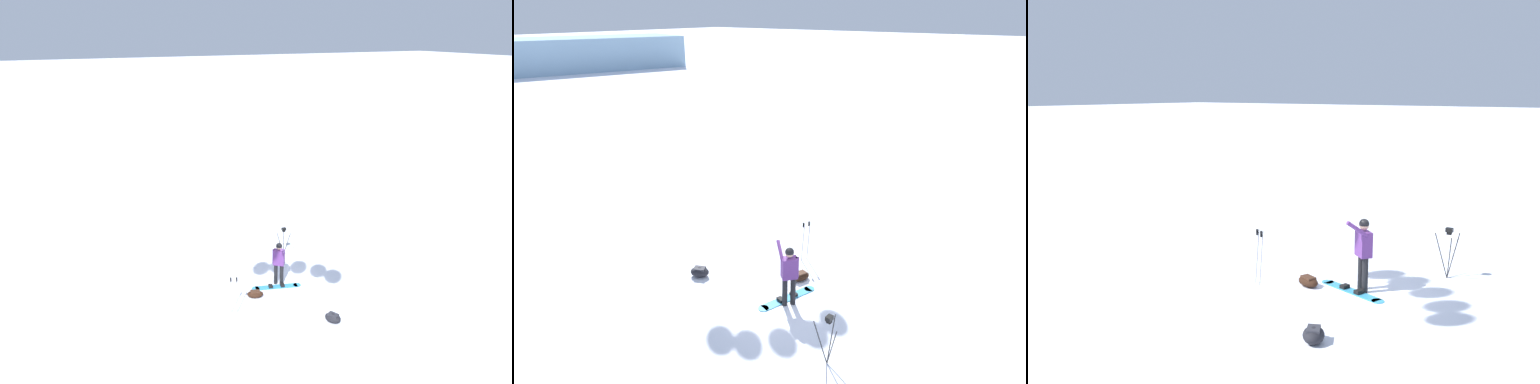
# 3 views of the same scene
# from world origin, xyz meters

# --- Properties ---
(ground_plane) EXTENTS (300.00, 300.00, 0.00)m
(ground_plane) POSITION_xyz_m (0.00, 0.00, 0.00)
(ground_plane) COLOR white
(snowboarder) EXTENTS (0.76, 0.48, 1.69)m
(snowboarder) POSITION_xyz_m (0.00, 0.21, 1.01)
(snowboarder) COLOR black
(snowboarder) RESTS_ON ground_plane
(snowboard) EXTENTS (0.70, 1.77, 0.10)m
(snowboard) POSITION_xyz_m (-0.17, 0.38, 0.02)
(snowboard) COLOR teal
(snowboard) RESTS_ON ground_plane
(gear_bag_large) EXTENTS (0.66, 0.59, 0.29)m
(gear_bag_large) POSITION_xyz_m (-2.83, -0.29, 0.15)
(gear_bag_large) COLOR black
(gear_bag_large) RESTS_ON ground_plane
(camera_tripod) EXTENTS (0.60, 0.52, 1.24)m
(camera_tripod) POSITION_xyz_m (1.96, -1.05, 0.89)
(camera_tripod) COLOR #262628
(camera_tripod) RESTS_ON ground_plane
(gear_bag_small) EXTENTS (0.53, 0.65, 0.24)m
(gear_bag_small) POSITION_xyz_m (-0.44, 1.36, 0.12)
(gear_bag_small) COLOR black
(gear_bag_small) RESTS_ON ground_plane
(ski_poles) EXTENTS (0.21, 0.24, 1.29)m
(ski_poles) POSITION_xyz_m (-0.96, 2.38, 0.84)
(ski_poles) COLOR gray
(ski_poles) RESTS_ON ground_plane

